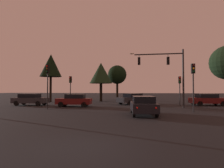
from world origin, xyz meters
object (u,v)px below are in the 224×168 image
Objects in this scene: traffic_light_corner_left at (70,84)px; tree_right_cluster at (117,75)px; car_crossing_left at (30,99)px; car_far_lane at (207,99)px; traffic_signal_mast_arm at (167,67)px; car_crossing_right at (74,100)px; car_nearside_lane at (143,105)px; tree_center_horizon at (101,73)px; traffic_light_far_side at (180,85)px; traffic_light_corner_right at (48,78)px; traffic_light_median at (193,78)px; tree_left_far at (51,66)px; car_parked_lot at (132,98)px.

tree_right_cluster is (5.29, 11.84, 2.23)m from traffic_light_corner_left.
car_crossing_left is 23.04m from car_far_lane.
car_far_lane is (5.59, 3.59, -3.82)m from traffic_signal_mast_arm.
traffic_signal_mast_arm is 13.12m from traffic_light_corner_left.
car_crossing_right is (6.30, -0.93, -0.00)m from car_crossing_left.
tree_center_horizon reaches higher than car_nearside_lane.
traffic_light_corner_right is at bearing -156.23° from traffic_light_far_side.
traffic_light_corner_right is at bearing -102.50° from tree_center_horizon.
car_nearside_lane is at bearing -114.32° from traffic_signal_mast_arm.
traffic_light_corner_right reaches higher than car_crossing_left.
tree_center_horizon is (-11.78, 7.03, 2.27)m from traffic_light_far_side.
car_nearside_lane and car_crossing_right have the same top height.
car_crossing_left is at bearing -154.10° from traffic_light_corner_left.
traffic_light_far_side is 0.54× the size of tree_right_cluster.
traffic_light_far_side is 0.55× the size of tree_center_horizon.
car_far_lane is (3.93, 7.62, -2.34)m from traffic_light_median.
tree_right_cluster is at bearing 115.79° from traffic_light_median.
traffic_light_median is 22.76m from tree_left_far.
traffic_light_corner_right reaches higher than traffic_light_corner_left.
car_nearside_lane is at bearing -151.36° from traffic_light_median.
traffic_signal_mast_arm is at bearing -45.64° from tree_center_horizon.
car_far_lane is at bearing 13.19° from car_crossing_right.
traffic_light_far_side is 13.51m from car_crossing_right.
tree_right_cluster reaches higher than car_nearside_lane.
traffic_signal_mast_arm is 7.66m from car_far_lane.
tree_left_far is at bearing 138.92° from traffic_light_corner_left.
traffic_light_corner_right is 14.43m from traffic_light_median.
traffic_light_corner_right reaches higher than car_parked_lot.
tree_center_horizon is (-5.65, 5.40, 4.16)m from car_parked_lot.
car_crossing_right is 0.63× the size of tree_center_horizon.
traffic_light_median is at bearing -92.94° from traffic_light_far_side.
tree_center_horizon is at bearing 77.50° from traffic_light_corner_right.
car_crossing_right is at bearing -144.59° from car_parked_lot.
traffic_signal_mast_arm is at bearing 112.42° from traffic_light_median.
traffic_light_median is 7.00m from traffic_light_far_side.
traffic_light_corner_left reaches higher than car_nearside_lane.
traffic_signal_mast_arm is 13.31m from traffic_light_corner_right.
traffic_light_median is at bearing -1.87° from traffic_light_corner_right.
tree_right_cluster is at bearing 107.95° from car_parked_lot.
tree_left_far is 1.18× the size of tree_center_horizon.
car_crossing_right is at bearing -178.47° from traffic_signal_mast_arm.
car_far_lane is at bearing 10.11° from traffic_light_far_side.
traffic_light_corner_left reaches higher than traffic_light_far_side.
car_crossing_left is (-4.58, -2.23, -2.00)m from traffic_light_corner_left.
traffic_light_corner_left is 8.96m from car_parked_lot.
tree_center_horizon is (7.50, 9.35, 4.16)m from car_crossing_left.
traffic_light_median is at bearing 28.64° from car_nearside_lane.
traffic_light_far_side is 13.90m from tree_center_horizon.
car_nearside_lane is (-2.96, -6.55, -3.82)m from traffic_signal_mast_arm.
traffic_light_corner_left is at bearing -177.72° from car_far_lane.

